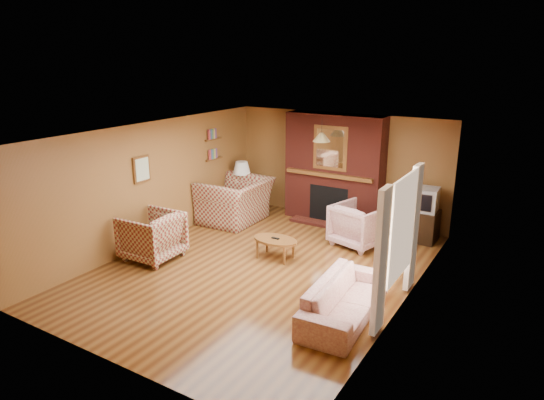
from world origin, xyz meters
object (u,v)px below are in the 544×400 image
Objects in this scene: floral_sofa at (345,299)px; plaid_armchair at (152,236)px; fireplace at (334,170)px; tv_stand at (422,225)px; coffee_table at (275,241)px; side_table at (242,201)px; plaid_loveseat at (235,201)px; table_lamp at (242,174)px; floral_armchair at (359,225)px; crt_tv at (425,199)px.

plaid_armchair is at bearing 85.00° from floral_sofa.
tv_stand is (2.05, -0.18, -0.86)m from fireplace.
coffee_table is (-0.01, -2.49, -0.85)m from fireplace.
floral_sofa is at bearing 86.60° from plaid_armchair.
tv_stand is at bearing -5.83° from floral_sofa.
floral_sofa is at bearing -38.86° from side_table.
plaid_loveseat is 2.32× the size of tv_stand.
table_lamp is at bearing -173.48° from tv_stand.
coffee_table is (1.94, 1.17, -0.10)m from plaid_armchair.
plaid_armchair is 3.95m from floral_armchair.
table_lamp is at bearing -179.07° from plaid_armchair.
plaid_armchair reaches higher than tv_stand.
table_lamp is at bearing 47.71° from floral_sofa.
table_lamp is at bearing 180.00° from side_table.
fireplace is 2.80× the size of coffee_table.
fireplace reaches higher than floral_armchair.
floral_armchair is at bearing 53.01° from coffee_table.
crt_tv reaches higher than tv_stand.
floral_sofa is 2.82× the size of table_lamp.
floral_armchair is 1.73× the size of crt_tv.
crt_tv reaches higher than side_table.
tv_stand reaches higher than coffee_table.
coffee_table is 1.34× the size of tv_stand.
plaid_armchair is 1.12× the size of coffee_table.
table_lamp reaches higher than plaid_armchair.
fireplace is at bearing 23.39° from floral_sofa.
plaid_armchair is 0.50× the size of floral_sofa.
floral_armchair is 1.44× the size of tv_stand.
floral_sofa is 3.58m from tv_stand.
table_lamp reaches higher than crt_tv.
tv_stand is (4.15, 0.35, 0.05)m from side_table.
plaid_loveseat is at bearing -68.29° from table_lamp.
floral_armchair is at bearing -45.94° from fireplace.
floral_armchair is at bearing 14.28° from floral_sofa.
floral_armchair is (1.04, -1.08, -0.76)m from fireplace.
fireplace is 4.46× the size of side_table.
side_table is (-2.10, -0.53, -0.91)m from fireplace.
coffee_table is 2.92m from table_lamp.
tv_stand is (4.00, 3.47, -0.12)m from plaid_armchair.
plaid_armchair reaches higher than floral_sofa.
table_lamp reaches higher than floral_armchair.
fireplace is at bearing 120.23° from plaid_loveseat.
fireplace is 2.50× the size of plaid_armchair.
tv_stand is at bearing -5.15° from fireplace.
plaid_loveseat reaches higher than side_table.
side_table is 0.78× the size of table_lamp.
tv_stand is at bearing 90.00° from crt_tv.
table_lamp is at bearing -165.71° from fireplace.
floral_sofa is 2.10× the size of floral_armchair.
floral_sofa is (3.85, -0.11, -0.15)m from plaid_armchair.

